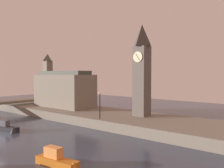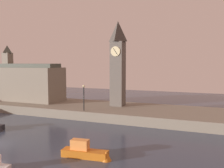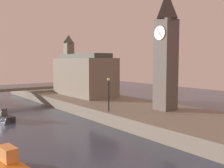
{
  "view_description": "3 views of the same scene",
  "coord_description": "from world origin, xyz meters",
  "px_view_note": "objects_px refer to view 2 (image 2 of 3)",
  "views": [
    {
      "loc": [
        30.16,
        -13.53,
        8.61
      ],
      "look_at": [
        5.15,
        16.2,
        6.92
      ],
      "focal_mm": 40.38,
      "sensor_mm": 36.0,
      "label": 1
    },
    {
      "loc": [
        22.83,
        -20.17,
        9.25
      ],
      "look_at": [
        8.16,
        16.23,
        5.87
      ],
      "focal_mm": 39.77,
      "sensor_mm": 36.0,
      "label": 2
    },
    {
      "loc": [
        29.98,
        -4.24,
        7.76
      ],
      "look_at": [
        4.15,
        15.12,
        4.94
      ],
      "focal_mm": 42.22,
      "sensor_mm": 36.0,
      "label": 3
    }
  ],
  "objects_px": {
    "parliament_hall": "(29,82)",
    "clock_tower": "(118,62)",
    "streetlamp": "(84,95)",
    "boat_patrol_orange": "(88,152)"
  },
  "relations": [
    {
      "from": "parliament_hall",
      "to": "clock_tower",
      "type": "bearing_deg",
      "value": 2.34
    },
    {
      "from": "streetlamp",
      "to": "boat_patrol_orange",
      "type": "xyz_separation_m",
      "value": [
        8.09,
        -14.14,
        -3.53
      ]
    },
    {
      "from": "clock_tower",
      "to": "boat_patrol_orange",
      "type": "height_order",
      "value": "clock_tower"
    },
    {
      "from": "streetlamp",
      "to": "boat_patrol_orange",
      "type": "height_order",
      "value": "streetlamp"
    },
    {
      "from": "clock_tower",
      "to": "parliament_hall",
      "type": "relative_size",
      "value": 1.13
    },
    {
      "from": "clock_tower",
      "to": "streetlamp",
      "type": "bearing_deg",
      "value": -117.51
    },
    {
      "from": "clock_tower",
      "to": "boat_patrol_orange",
      "type": "bearing_deg",
      "value": -77.2
    },
    {
      "from": "streetlamp",
      "to": "boat_patrol_orange",
      "type": "bearing_deg",
      "value": -60.23
    },
    {
      "from": "clock_tower",
      "to": "parliament_hall",
      "type": "bearing_deg",
      "value": -177.66
    },
    {
      "from": "streetlamp",
      "to": "boat_patrol_orange",
      "type": "relative_size",
      "value": 0.79
    }
  ]
}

